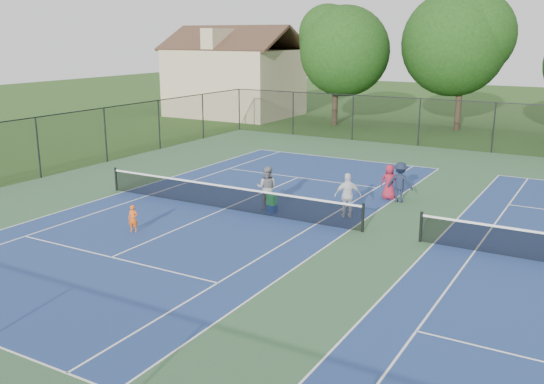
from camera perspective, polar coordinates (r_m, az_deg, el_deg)
The scene contains 14 objects.
ground at distance 21.66m, azimuth 11.09°, elevation -4.16°, with size 140.00×140.00×0.00m, color #234716.
court_pad at distance 21.66m, azimuth 11.09°, elevation -4.15°, with size 36.00×36.00×0.01m, color #325837.
tennis_court_left at distance 24.65m, azimuth -4.43°, elevation -1.38°, with size 12.00×23.83×1.07m.
perimeter_fence at distance 21.21m, azimuth 11.30°, elevation -0.06°, with size 36.08×36.08×3.02m.
tree_back_a at distance 47.67m, azimuth 6.09°, elevation 13.53°, with size 6.80×6.80×9.15m.
tree_back_b at distance 46.69m, azimuth 17.58°, elevation 13.61°, with size 7.60×7.60×10.03m.
clapboard_house at distance 53.51m, azimuth -3.53°, elevation 10.53°, with size 10.80×8.10×7.65m.
child_player at distance 22.20m, azimuth -12.94°, elevation -2.46°, with size 0.36×0.24×0.99m, color #F55910.
instructor at distance 24.40m, azimuth -0.48°, elevation 0.41°, with size 0.86×0.67×1.77m, color gray.
bystander_a at distance 23.44m, azimuth 7.14°, elevation -0.32°, with size 1.03×0.43×1.75m, color silver.
bystander_b at distance 25.98m, azimuth 11.97°, elevation 0.90°, with size 1.11×0.64×1.71m, color #181F35.
bystander_c at distance 26.36m, azimuth 10.97°, elevation 0.93°, with size 0.74×0.48×1.52m, color maroon.
ball_crate at distance 24.10m, azimuth -0.02°, elevation -1.57°, with size 0.39×0.27×0.31m, color navy.
ball_hopper at distance 24.00m, azimuth -0.03°, elevation -0.73°, with size 0.34×0.26×0.42m, color green.
Camera 1 is at (6.48, -19.50, 6.87)m, focal length 40.00 mm.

